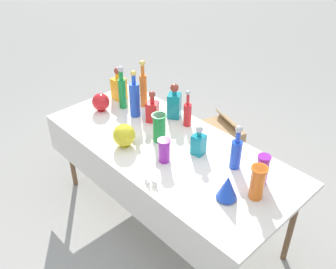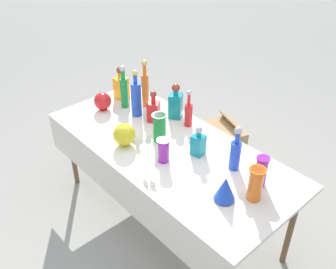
{
  "view_description": "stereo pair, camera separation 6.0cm",
  "coord_description": "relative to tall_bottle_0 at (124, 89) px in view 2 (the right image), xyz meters",
  "views": [
    {
      "loc": [
        1.66,
        -1.57,
        2.4
      ],
      "look_at": [
        0.0,
        0.0,
        0.86
      ],
      "focal_mm": 40.0,
      "sensor_mm": 36.0,
      "label": 1
    },
    {
      "loc": [
        1.7,
        -1.53,
        2.4
      ],
      "look_at": [
        0.0,
        0.0,
        0.86
      ],
      "focal_mm": 40.0,
      "sensor_mm": 36.0,
      "label": 2
    }
  ],
  "objects": [
    {
      "name": "fluted_vase_0",
      "position": [
        1.36,
        -0.24,
        -0.08
      ],
      "size": [
        0.13,
        0.13,
        0.17
      ],
      "color": "blue",
      "rests_on": "display_table"
    },
    {
      "name": "price_tag_center",
      "position": [
        0.92,
        -0.51,
        -0.15
      ],
      "size": [
        0.06,
        0.02,
        0.04
      ],
      "primitive_type": "cube",
      "rotation": [
        -0.21,
        0.0,
        -0.19
      ],
      "color": "white",
      "rests_on": "display_table"
    },
    {
      "name": "square_decanter_0",
      "position": [
        0.42,
        0.21,
        -0.04
      ],
      "size": [
        0.14,
        0.14,
        0.31
      ],
      "color": "teal",
      "rests_on": "display_table"
    },
    {
      "name": "cardboard_box_behind_left",
      "position": [
        0.45,
        0.82,
        -0.73
      ],
      "size": [
        0.51,
        0.49,
        0.48
      ],
      "color": "tan",
      "rests_on": "ground"
    },
    {
      "name": "tall_bottle_0",
      "position": [
        0.0,
        0.0,
        0.0
      ],
      "size": [
        0.07,
        0.07,
        0.39
      ],
      "color": "#198C38",
      "rests_on": "display_table"
    },
    {
      "name": "slender_vase_1",
      "position": [
        1.41,
        0.04,
        -0.05
      ],
      "size": [
        0.09,
        0.09,
        0.21
      ],
      "color": "purple",
      "rests_on": "display_table"
    },
    {
      "name": "tall_bottle_1",
      "position": [
        1.19,
        0.05,
        -0.03
      ],
      "size": [
        0.07,
        0.07,
        0.34
      ],
      "color": "blue",
      "rests_on": "display_table"
    },
    {
      "name": "tall_bottle_2",
      "position": [
        0.11,
        0.15,
        0.02
      ],
      "size": [
        0.06,
        0.06,
        0.43
      ],
      "color": "orange",
      "rests_on": "display_table"
    },
    {
      "name": "tall_bottle_3",
      "position": [
        0.59,
        0.2,
        -0.05
      ],
      "size": [
        0.06,
        0.06,
        0.32
      ],
      "color": "red",
      "rests_on": "display_table"
    },
    {
      "name": "price_tag_left",
      "position": [
        0.96,
        -0.49,
        -0.15
      ],
      "size": [
        0.05,
        0.03,
        0.04
      ],
      "primitive_type": "cube",
      "rotation": [
        -0.21,
        0.0,
        0.27
      ],
      "color": "white",
      "rests_on": "display_table"
    },
    {
      "name": "ground_plane",
      "position": [
        0.69,
        -0.11,
        -0.93
      ],
      "size": [
        40.0,
        40.0,
        0.0
      ],
      "primitive_type": "plane",
      "color": "gray"
    },
    {
      "name": "display_table",
      "position": [
        0.69,
        -0.15,
        -0.23
      ],
      "size": [
        2.04,
        0.91,
        0.76
      ],
      "color": "white",
      "rests_on": "ground"
    },
    {
      "name": "tall_bottle_4",
      "position": [
        0.18,
        -0.01,
        -0.01
      ],
      "size": [
        0.09,
        0.09,
        0.41
      ],
      "color": "blue",
      "rests_on": "display_table"
    },
    {
      "name": "slender_vase_3",
      "position": [
        0.81,
        -0.26,
        -0.07
      ],
      "size": [
        0.09,
        0.09,
        0.18
      ],
      "color": "purple",
      "rests_on": "display_table"
    },
    {
      "name": "slender_vase_2",
      "position": [
        0.6,
        -0.11,
        -0.05
      ],
      "size": [
        0.11,
        0.11,
        0.23
      ],
      "color": "#198C38",
      "rests_on": "display_table"
    },
    {
      "name": "round_bowl_0",
      "position": [
        -0.09,
        -0.17,
        -0.09
      ],
      "size": [
        0.15,
        0.15,
        0.16
      ],
      "color": "red",
      "rests_on": "display_table"
    },
    {
      "name": "round_bowl_1",
      "position": [
        0.47,
        -0.35,
        -0.08
      ],
      "size": [
        0.17,
        0.17,
        0.18
      ],
      "color": "yellow",
      "rests_on": "display_table"
    },
    {
      "name": "square_decanter_1",
      "position": [
        0.91,
        -0.02,
        -0.07
      ],
      "size": [
        0.1,
        0.1,
        0.24
      ],
      "color": "teal",
      "rests_on": "display_table"
    },
    {
      "name": "slender_vase_0",
      "position": [
        1.47,
        -0.09,
        -0.04
      ],
      "size": [
        0.11,
        0.11,
        0.23
      ],
      "color": "orange",
      "rests_on": "display_table"
    },
    {
      "name": "square_decanter_2",
      "position": [
        0.35,
        0.04,
        -0.06
      ],
      "size": [
        0.13,
        0.13,
        0.27
      ],
      "color": "red",
      "rests_on": "display_table"
    },
    {
      "name": "square_decanter_3",
      "position": [
        -0.15,
        0.08,
        -0.05
      ],
      "size": [
        0.11,
        0.11,
        0.3
      ],
      "color": "orange",
      "rests_on": "display_table"
    }
  ]
}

